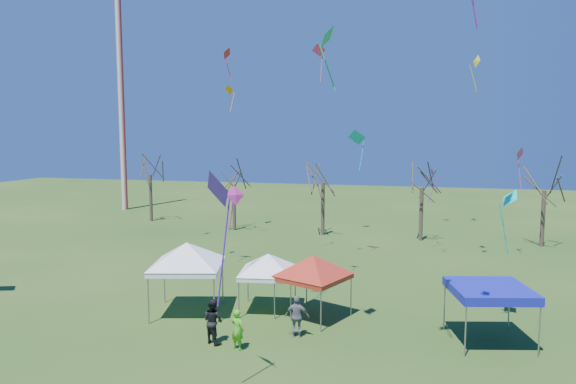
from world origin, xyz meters
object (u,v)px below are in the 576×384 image
object	(u,v)px
tent_white_mid	(268,258)
person_dark	(213,321)
tree_0	(150,158)
tree_2	(323,164)
tent_red	(313,260)
tree_1	(234,168)
person_green	(238,329)
tree_4	(546,170)
radio_mast	(121,103)
tree_3	(422,168)
person_grey	(297,316)
tent_blue	(490,291)
tent_white_west	(187,247)

from	to	relation	value
tent_white_mid	person_dark	distance (m)	4.96
tree_0	person_dark	size ratio (longest dim) A/B	4.39
tree_2	tent_red	xyz separation A→B (m)	(3.28, -20.47, -3.42)
tree_1	person_green	size ratio (longest dim) A/B	4.43
tree_4	person_dark	size ratio (longest dim) A/B	4.10
radio_mast	tent_red	size ratio (longest dim) A/B	6.68
tree_3	tree_1	bearing A→B (deg)	177.94
tree_1	person_dark	xyz separation A→B (m)	(8.16, -24.81, -4.83)
tree_2	tree_4	world-z (taller)	tree_2
tent_white_mid	person_dark	xyz separation A→B (m)	(-1.11, -4.51, -1.76)
person_dark	tent_red	bearing A→B (deg)	-104.96
tree_1	tent_red	bearing A→B (deg)	-60.62
tree_1	tree_4	xyz separation A→B (m)	(26.12, -0.65, 0.27)
tree_2	tent_white_mid	distance (m)	20.37
tree_1	tree_4	world-z (taller)	tree_4
person_grey	tree_4	bearing A→B (deg)	-128.10
tent_red	person_green	bearing A→B (deg)	-117.21
tent_white_mid	tent_red	bearing A→B (deg)	-10.37
tree_3	tent_white_mid	bearing A→B (deg)	-110.90
person_dark	person_grey	xyz separation A→B (m)	(3.31, 1.52, -0.04)
tent_blue	person_green	bearing A→B (deg)	-161.94
tree_3	tent_blue	world-z (taller)	tree_3
tree_2	tent_white_west	distance (m)	21.75
tree_3	person_dark	distance (m)	26.21
person_grey	person_green	bearing A→B (deg)	37.03
tree_1	person_dark	distance (m)	26.56
radio_mast	tree_4	xyz separation A→B (m)	(43.36, -10.00, -6.44)
tree_4	person_dark	bearing A→B (deg)	-126.62
tent_white_west	tent_white_mid	bearing A→B (deg)	19.10
tree_4	tent_red	bearing A→B (deg)	-125.71
tree_3	person_dark	xyz separation A→B (m)	(-8.64, -24.21, -5.12)
tree_2	tent_red	distance (m)	21.01
tent_red	person_grey	world-z (taller)	tent_red
tree_3	tent_blue	size ratio (longest dim) A/B	2.10
tree_0	tree_2	size ratio (longest dim) A/B	1.03
tent_red	person_grey	size ratio (longest dim) A/B	2.03
tree_4	tree_1	bearing A→B (deg)	178.58
tree_0	tent_white_west	size ratio (longest dim) A/B	1.86
tent_red	person_dark	distance (m)	5.70
tree_4	tent_blue	xyz separation A→B (m)	(-6.60, -21.23, -3.79)
tree_2	tree_4	xyz separation A→B (m)	(17.72, -0.38, -0.23)
radio_mast	person_green	bearing A→B (deg)	-52.36
tree_2	person_green	bearing A→B (deg)	-87.71
tent_white_west	tree_1	bearing A→B (deg)	104.25
tree_4	person_green	size ratio (longest dim) A/B	4.63
radio_mast	tree_1	size ratio (longest dim) A/B	3.31
tent_blue	tree_0	bearing A→B (deg)	140.26
radio_mast	tree_0	bearing A→B (deg)	-42.77
tent_white_mid	tree_4	bearing A→B (deg)	49.40
tent_white_west	tent_blue	size ratio (longest dim) A/B	1.20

